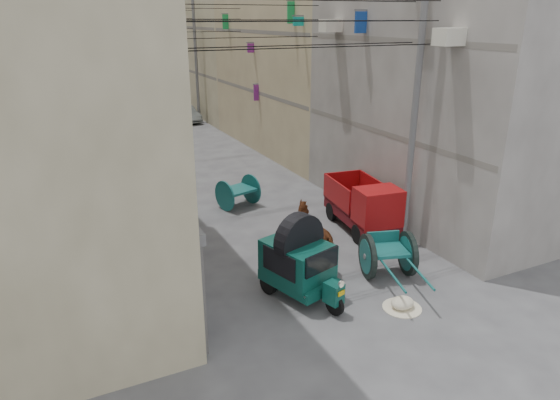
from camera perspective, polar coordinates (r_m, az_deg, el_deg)
ground at (r=10.90m, az=19.23°, el=-20.39°), size 140.00×140.00×0.00m
building_row_right at (r=42.16m, az=-6.27°, el=19.48°), size 8.00×62.00×14.00m
end_cap_building at (r=71.79m, az=-21.95°, el=18.50°), size 22.00×10.00×13.00m
shutters_left at (r=16.95m, az=-16.06°, el=0.79°), size 0.18×14.40×2.88m
signboards at (r=28.11m, az=-12.84°, el=12.62°), size 8.22×40.52×5.67m
utility_poles at (r=23.57m, az=-10.17°, el=12.82°), size 7.40×22.20×8.00m
overhead_cables at (r=20.90m, az=-8.53°, el=19.63°), size 7.40×22.52×1.12m
auto_rickshaw at (r=12.91m, az=2.19°, el=-6.86°), size 1.86×2.56×1.74m
tonga_cart at (r=14.35m, az=12.22°, el=-6.06°), size 1.81×2.98×1.26m
mini_truck at (r=16.92m, az=9.85°, el=-1.01°), size 1.83×3.36×1.80m
second_cart at (r=19.13m, az=-4.82°, el=0.99°), size 1.60×1.49×1.17m
feed_sack at (r=13.14m, az=13.81°, el=-11.34°), size 0.61×0.49×0.30m
horse at (r=14.54m, az=4.29°, el=-4.34°), size 1.34×2.22×1.75m
distant_car_white at (r=28.88m, az=-16.87°, el=6.63°), size 2.25×3.49×1.11m
distant_car_grey at (r=35.89m, az=-10.75°, el=9.65°), size 1.55×3.44×1.10m
distant_car_green at (r=45.98m, az=-19.15°, el=11.19°), size 2.83×4.24×1.14m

